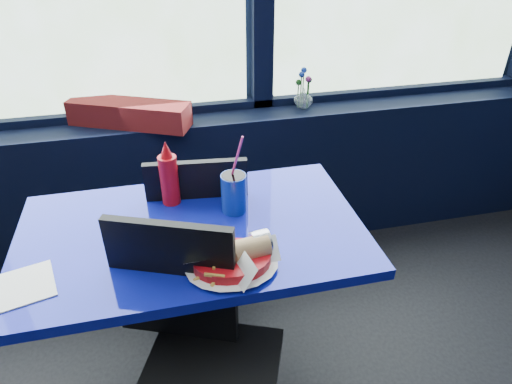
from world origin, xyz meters
name	(u,v)px	position (x,y,z in m)	size (l,w,h in m)	color
window_sill	(123,193)	(0.00, 2.87, 0.40)	(5.00, 0.26, 0.80)	black
near_table	(195,269)	(0.30, 2.00, 0.57)	(1.20, 0.70, 0.75)	black
chair_near_front	(195,342)	(0.26, 1.69, 0.54)	(0.55, 0.55, 0.94)	black
chair_near_back	(195,227)	(0.33, 2.32, 0.52)	(0.45, 0.45, 0.90)	black
planter_box	(129,113)	(0.10, 2.84, 0.86)	(0.59, 0.15, 0.12)	maroon
flower_vase	(303,96)	(0.98, 2.87, 0.86)	(0.11, 0.12, 0.21)	silver
food_basket	(234,259)	(0.41, 1.77, 0.78)	(0.31, 0.31, 0.10)	#B80C13
ketchup_bottle	(169,176)	(0.25, 2.19, 0.86)	(0.07, 0.07, 0.26)	#B80C13
soda_cup	(234,192)	(0.47, 2.09, 0.83)	(0.09, 0.09, 0.31)	navy
napkin	(23,286)	(-0.22, 1.83, 0.75)	(0.17, 0.17, 0.00)	white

